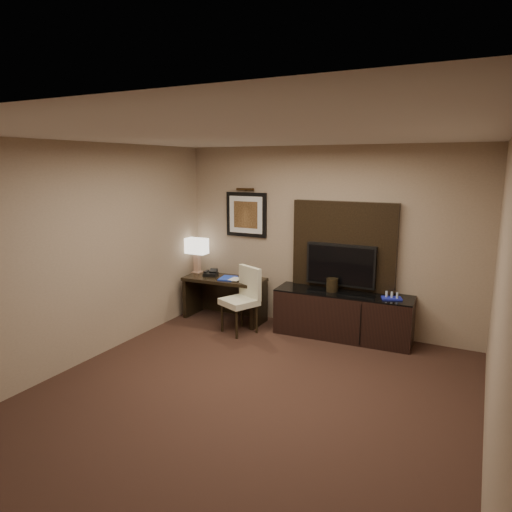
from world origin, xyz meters
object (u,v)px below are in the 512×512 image
Objects in this scene: desk at (225,299)px; table_lamp at (197,254)px; credenza at (343,315)px; desk_phone at (211,273)px; minibar_tray at (392,296)px; desk_chair at (239,301)px; tv at (341,265)px; ice_bucket at (332,285)px.

desk is 2.04× the size of table_lamp.
desk_phone reaches higher than credenza.
table_lamp is 2.39× the size of minibar_tray.
desk_chair is 1.52× the size of table_lamp.
tv reaches higher than minibar_tray.
table_lamp is at bearing 177.20° from credenza.
table_lamp is at bearing -176.75° from tv.
ice_bucket is 0.83m from minibar_tray.
tv reaches higher than ice_bucket.
tv is at bearing 168.73° from minibar_tray.
desk_chair is 1.36m from ice_bucket.
desk_phone is at bearing 179.59° from credenza.
desk reaches higher than credenza.
desk_phone is (-0.26, 0.01, 0.39)m from desk.
table_lamp is 0.42m from desk_phone.
credenza is at bearing -56.14° from tv.
ice_bucket is (-0.07, -0.15, -0.27)m from tv.
tv reaches higher than desk_chair.
desk is at bearing -176.93° from ice_bucket.
desk_phone is (0.32, -0.09, -0.26)m from table_lamp.
table_lamp is 3.15m from minibar_tray.
desk is 0.88m from table_lamp.
tv is at bearing 50.56° from desk_chair.
table_lamp is 3.34× the size of ice_bucket.
tv is 2.09m from desk_phone.
desk_phone reaches higher than desk.
credenza is 10.28× the size of ice_bucket.
desk_phone is at bearing -178.49° from minibar_tray.
credenza is 1.50m from desk_chair.
desk_chair is at bearing -166.70° from minibar_tray.
credenza is at bearing -12.44° from desk_phone.
minibar_tray is at bearing -11.27° from tv.
ice_bucket reaches higher than minibar_tray.
desk_chair reaches higher than desk.
desk_chair is at bearing -42.95° from desk.
credenza is 3.08× the size of table_lamp.
desk_chair is (0.48, -0.40, 0.13)m from desk.
tv reaches higher than desk.
desk_chair reaches higher than minibar_tray.
desk is at bearing -178.00° from minibar_tray.
desk is at bearing -17.96° from desk_phone.
tv reaches higher than table_lamp.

